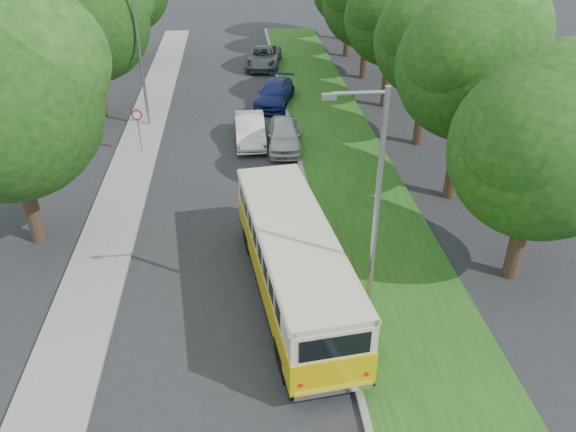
{
  "coord_description": "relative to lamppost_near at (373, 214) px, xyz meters",
  "views": [
    {
      "loc": [
        0.63,
        -15.58,
        12.28
      ],
      "look_at": [
        2.3,
        2.41,
        1.5
      ],
      "focal_mm": 35.0,
      "sensor_mm": 36.0,
      "label": 1
    }
  ],
  "objects": [
    {
      "name": "warning_sign",
      "position": [
        -8.71,
        14.48,
        -2.66
      ],
      "size": [
        0.56,
        0.1,
        2.5
      ],
      "color": "gray",
      "rests_on": "ground"
    },
    {
      "name": "grass_verge",
      "position": [
        1.74,
        7.5,
        -4.3
      ],
      "size": [
        4.5,
        70.0,
        0.13
      ],
      "primitive_type": "cube",
      "color": "#175316",
      "rests_on": "ground"
    },
    {
      "name": "curb",
      "position": [
        -0.61,
        7.5,
        -4.29
      ],
      "size": [
        0.2,
        70.0,
        0.15
      ],
      "primitive_type": "cube",
      "color": "gray",
      "rests_on": "ground"
    },
    {
      "name": "car_blue",
      "position": [
        -1.21,
        21.46,
        -3.67
      ],
      "size": [
        3.22,
        5.2,
        1.41
      ],
      "primitive_type": "imported",
      "rotation": [
        0.0,
        0.0,
        -0.28
      ],
      "color": "navy",
      "rests_on": "ground"
    },
    {
      "name": "car_white",
      "position": [
        -2.99,
        15.52,
        -3.64
      ],
      "size": [
        1.6,
        4.45,
        1.46
      ],
      "primitive_type": "imported",
      "rotation": [
        0.0,
        0.0,
        0.01
      ],
      "color": "silver",
      "rests_on": "ground"
    },
    {
      "name": "car_grey",
      "position": [
        -1.46,
        30.03,
        -3.63
      ],
      "size": [
        3.24,
        5.6,
        1.47
      ],
      "primitive_type": "imported",
      "rotation": [
        0.0,
        0.0,
        -0.16
      ],
      "color": "#55585C",
      "rests_on": "ground"
    },
    {
      "name": "ground",
      "position": [
        -4.21,
        2.5,
        -4.37
      ],
      "size": [
        120.0,
        120.0,
        0.0
      ],
      "primitive_type": "plane",
      "color": "#28282A",
      "rests_on": "ground"
    },
    {
      "name": "car_silver",
      "position": [
        -1.21,
        14.57,
        -3.64
      ],
      "size": [
        2.0,
        4.38,
        1.46
      ],
      "primitive_type": "imported",
      "rotation": [
        0.0,
        0.0,
        -0.07
      ],
      "color": "silver",
      "rests_on": "ground"
    },
    {
      "name": "vintage_bus",
      "position": [
        -1.98,
        1.94,
        -2.95
      ],
      "size": [
        3.61,
        9.8,
        2.84
      ],
      "primitive_type": null,
      "rotation": [
        0.0,
        0.0,
        0.12
      ],
      "color": "#E4BC07",
      "rests_on": "ground"
    },
    {
      "name": "lamppost_near",
      "position": [
        0.0,
        0.0,
        0.0
      ],
      "size": [
        1.71,
        0.16,
        8.0
      ],
      "color": "gray",
      "rests_on": "ground"
    },
    {
      "name": "treeline",
      "position": [
        -1.06,
        20.49,
        1.56
      ],
      "size": [
        24.27,
        41.91,
        9.46
      ],
      "color": "#332319",
      "rests_on": "ground"
    },
    {
      "name": "lamppost_far",
      "position": [
        -8.91,
        18.5,
        -0.25
      ],
      "size": [
        1.71,
        0.16,
        7.5
      ],
      "color": "gray",
      "rests_on": "ground"
    },
    {
      "name": "sidewalk",
      "position": [
        -9.01,
        7.5,
        -4.31
      ],
      "size": [
        2.2,
        70.0,
        0.12
      ],
      "primitive_type": "cube",
      "color": "gray",
      "rests_on": "ground"
    }
  ]
}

